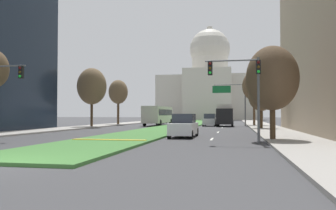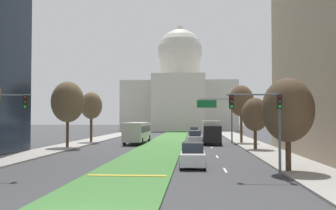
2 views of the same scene
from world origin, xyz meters
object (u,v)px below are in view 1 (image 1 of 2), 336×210
street_tree_right_mid (261,95)px  sedan_midblock (210,120)px  capitol_building (210,87)px  sedan_distant (161,119)px  traffic_light_near_right (244,81)px  box_truck_delivery (225,115)px  sedan_far_horizon (218,118)px  street_tree_left_far (118,92)px  street_tree_right_far (254,86)px  overhead_guide_sign (233,96)px  city_bus (158,114)px  street_tree_left_mid (92,86)px  sedan_lead_stopped (184,126)px  street_tree_right_near (272,78)px

street_tree_right_mid → sedan_midblock: size_ratio=1.39×
capitol_building → sedan_distant: (-6.26, -45.18, -9.60)m
traffic_light_near_right → box_truck_delivery: size_ratio=0.81×
traffic_light_near_right → sedan_far_horizon: bearing=94.2°
street_tree_left_far → street_tree_right_far: size_ratio=0.89×
traffic_light_near_right → overhead_guide_sign: bearing=91.4°
sedan_distant → city_bus: (2.32, -12.39, 0.93)m
street_tree_left_mid → street_tree_left_far: bearing=88.9°
street_tree_right_mid → sedan_distant: bearing=126.6°
sedan_distant → sedan_lead_stopped: bearing=-75.0°
street_tree_right_far → street_tree_right_mid: bearing=-89.2°
sedan_lead_stopped → capitol_building: bearing=92.7°
street_tree_right_near → street_tree_right_far: 29.13m
street_tree_right_far → sedan_midblock: street_tree_right_far is taller
box_truck_delivery → street_tree_right_near: bearing=-82.0°
sedan_lead_stopped → sedan_distant: (-10.20, 37.99, -0.00)m
capitol_building → traffic_light_near_right: capitol_building is taller
street_tree_right_near → street_tree_left_mid: bearing=137.9°
traffic_light_near_right → street_tree_left_far: street_tree_left_far is taller
street_tree_right_mid → sedan_midblock: bearing=125.0°
capitol_building → sedan_lead_stopped: size_ratio=6.90×
street_tree_right_near → box_truck_delivery: street_tree_right_near is taller
street_tree_right_near → street_tree_left_mid: (-21.23, 19.17, 1.36)m
street_tree_right_near → sedan_midblock: street_tree_right_near is taller
capitol_building → sedan_lead_stopped: (3.94, -83.17, -9.60)m
overhead_guide_sign → street_tree_left_mid: bearing=-151.3°
sedan_lead_stopped → box_truck_delivery: bearing=84.2°
street_tree_right_mid → box_truck_delivery: (-4.42, 9.39, -2.29)m
sedan_far_horizon → street_tree_left_mid: bearing=-112.5°
sedan_lead_stopped → street_tree_left_far: bearing=119.2°
street_tree_left_far → street_tree_right_near: bearing=-54.1°
street_tree_left_mid → sedan_distant: size_ratio=1.90×
overhead_guide_sign → sedan_midblock: (-3.43, -2.09, -3.77)m
capitol_building → overhead_guide_sign: bearing=-82.3°
sedan_lead_stopped → street_tree_right_mid: bearing=65.2°
sedan_lead_stopped → sedan_distant: size_ratio=1.10×
capitol_building → city_bus: bearing=-93.9°
overhead_guide_sign → city_bus: (-11.55, -1.01, -2.85)m
capitol_building → sedan_far_horizon: (4.12, -30.29, -9.66)m
sedan_midblock → sedan_distant: size_ratio=1.01×
street_tree_right_near → street_tree_right_mid: 17.74m
overhead_guide_sign → street_tree_right_near: (2.64, -29.36, -0.48)m
overhead_guide_sign → sedan_far_horizon: 26.78m
city_bus → street_tree_left_far: bearing=173.7°
street_tree_right_far → box_truck_delivery: (-4.26, -1.95, -4.30)m
street_tree_right_mid → city_bus: street_tree_right_mid is taller
street_tree_left_mid → sedan_lead_stopped: (14.92, -16.43, -4.66)m
sedan_lead_stopped → city_bus: bearing=107.1°
sedan_midblock → capitol_building: bearing=94.1°
sedan_far_horizon → city_bus: size_ratio=0.38×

